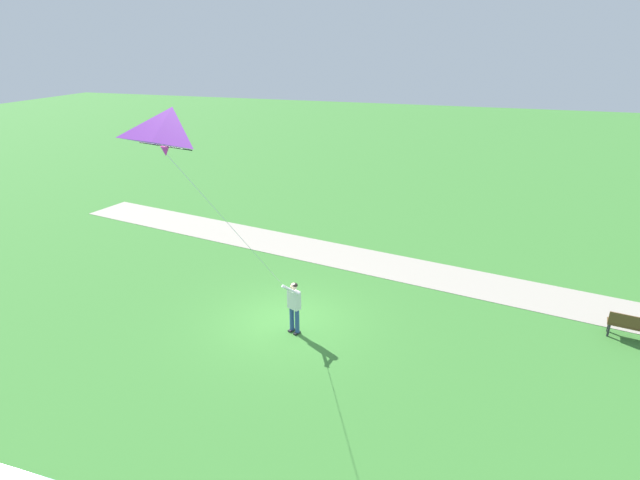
% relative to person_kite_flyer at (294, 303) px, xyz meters
% --- Properties ---
extents(ground_plane, '(120.00, 120.00, 0.00)m').
position_rel_person_kite_flyer_xyz_m(ground_plane, '(-0.56, -0.48, -1.05)').
color(ground_plane, '#3D7F33').
extents(walkway_path, '(8.00, 31.92, 0.02)m').
position_rel_person_kite_flyer_xyz_m(walkway_path, '(-5.99, 1.52, -1.04)').
color(walkway_path, '#ADA393').
rests_on(walkway_path, ground).
extents(person_kite_flyer, '(0.63, 0.51, 1.83)m').
position_rel_person_kite_flyer_xyz_m(person_kite_flyer, '(0.00, 0.00, 0.00)').
color(person_kite_flyer, '#232328').
rests_on(person_kite_flyer, ground).
extents(flying_kite, '(3.34, 2.33, 5.43)m').
position_rel_person_kite_flyer_xyz_m(flying_kite, '(3.12, -1.55, 5.69)').
color(flying_kite, purple).
extents(park_bench_near_walkway, '(0.70, 1.55, 0.88)m').
position_rel_person_kite_flyer_xyz_m(park_bench_near_walkway, '(-2.76, 10.08, -0.54)').
color(park_bench_near_walkway, brown).
rests_on(park_bench_near_walkway, ground).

